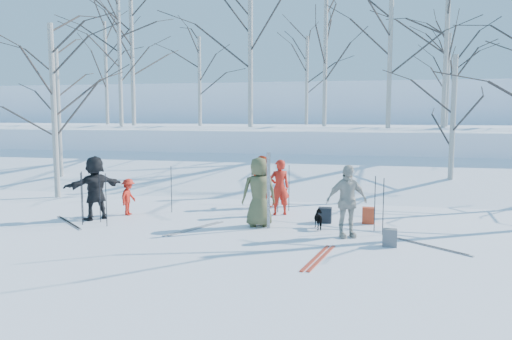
% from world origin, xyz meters
% --- Properties ---
extents(ground, '(120.00, 120.00, 0.00)m').
position_xyz_m(ground, '(0.00, 0.00, 0.00)').
color(ground, white).
rests_on(ground, ground).
extents(snow_ramp, '(70.00, 9.49, 4.12)m').
position_xyz_m(snow_ramp, '(0.00, 7.00, 0.15)').
color(snow_ramp, white).
rests_on(snow_ramp, ground).
extents(snow_plateau, '(70.00, 18.00, 2.20)m').
position_xyz_m(snow_plateau, '(0.00, 17.00, 1.00)').
color(snow_plateau, white).
rests_on(snow_plateau, ground).
extents(far_hill, '(90.00, 30.00, 6.00)m').
position_xyz_m(far_hill, '(0.00, 38.00, 2.00)').
color(far_hill, white).
rests_on(far_hill, ground).
extents(skier_olive_center, '(1.00, 0.82, 1.75)m').
position_xyz_m(skier_olive_center, '(0.32, 0.45, 0.87)').
color(skier_olive_center, '#4D4F2F').
rests_on(skier_olive_center, ground).
extents(skier_red_north, '(0.67, 0.57, 1.55)m').
position_xyz_m(skier_red_north, '(0.56, 1.97, 0.78)').
color(skier_red_north, red).
rests_on(skier_red_north, ground).
extents(skier_redor_behind, '(0.94, 0.85, 1.56)m').
position_xyz_m(skier_redor_behind, '(-0.17, 3.00, 0.78)').
color(skier_redor_behind, red).
rests_on(skier_redor_behind, ground).
extents(skier_red_seated, '(0.38, 0.66, 1.02)m').
position_xyz_m(skier_red_seated, '(-3.53, 0.98, 0.51)').
color(skier_red_seated, red).
rests_on(skier_red_seated, ground).
extents(skier_cream_east, '(1.06, 0.80, 1.67)m').
position_xyz_m(skier_cream_east, '(2.52, -0.17, 0.84)').
color(skier_cream_east, beige).
rests_on(skier_cream_east, ground).
extents(skier_grey_west, '(1.35, 1.58, 1.71)m').
position_xyz_m(skier_grey_west, '(-4.12, 0.25, 0.86)').
color(skier_grey_west, black).
rests_on(skier_grey_west, ground).
extents(dog, '(0.46, 0.62, 0.47)m').
position_xyz_m(dog, '(1.85, 0.52, 0.24)').
color(dog, black).
rests_on(dog, ground).
extents(upright_ski_left, '(0.11, 0.17, 1.90)m').
position_xyz_m(upright_ski_left, '(0.62, 0.22, 0.95)').
color(upright_ski_left, silver).
rests_on(upright_ski_left, ground).
extents(upright_ski_right, '(0.09, 0.23, 1.89)m').
position_xyz_m(upright_ski_right, '(0.62, 0.19, 0.95)').
color(upright_ski_right, silver).
rests_on(upright_ski_right, ground).
extents(ski_pair_a, '(0.82, 1.97, 0.02)m').
position_xyz_m(ski_pair_a, '(2.09, -2.00, 0.01)').
color(ski_pair_a, '#A82B18').
rests_on(ski_pair_a, ground).
extents(ski_pair_b, '(2.06, 2.10, 0.02)m').
position_xyz_m(ski_pair_b, '(4.30, -0.59, 0.01)').
color(ski_pair_b, silver).
rests_on(ski_pair_b, ground).
extents(ski_pair_c, '(2.08, 2.10, 0.02)m').
position_xyz_m(ski_pair_c, '(-4.56, -0.32, 0.01)').
color(ski_pair_c, silver).
rests_on(ski_pair_c, ground).
extents(ski_pair_d, '(1.64, 2.05, 0.02)m').
position_xyz_m(ski_pair_d, '(-1.15, -0.21, 0.01)').
color(ski_pair_d, silver).
rests_on(ski_pair_d, ground).
extents(ski_pole_a, '(0.02, 0.02, 1.34)m').
position_xyz_m(ski_pole_a, '(3.15, 0.58, 0.67)').
color(ski_pole_a, black).
rests_on(ski_pole_a, ground).
extents(ski_pole_b, '(0.02, 0.02, 1.34)m').
position_xyz_m(ski_pole_b, '(-3.81, -0.05, 0.67)').
color(ski_pole_b, black).
rests_on(ski_pole_b, ground).
extents(ski_pole_c, '(0.02, 0.02, 1.34)m').
position_xyz_m(ski_pole_c, '(-4.10, -0.42, 0.67)').
color(ski_pole_c, black).
rests_on(ski_pole_c, ground).
extents(ski_pole_d, '(0.02, 0.02, 1.34)m').
position_xyz_m(ski_pole_d, '(0.45, 2.31, 0.67)').
color(ski_pole_d, black).
rests_on(ski_pole_d, ground).
extents(ski_pole_e, '(0.02, 0.02, 1.34)m').
position_xyz_m(ski_pole_e, '(-2.51, 1.60, 0.67)').
color(ski_pole_e, black).
rests_on(ski_pole_e, ground).
extents(ski_pole_f, '(0.02, 0.02, 1.34)m').
position_xyz_m(ski_pole_f, '(3.34, 0.23, 0.67)').
color(ski_pole_f, black).
rests_on(ski_pole_f, ground).
extents(ski_pole_g, '(0.02, 0.02, 1.34)m').
position_xyz_m(ski_pole_g, '(-3.41, -0.42, 0.67)').
color(ski_pole_g, black).
rests_on(ski_pole_g, ground).
extents(ski_pole_h, '(0.02, 0.02, 1.34)m').
position_xyz_m(ski_pole_h, '(0.73, 2.60, 0.67)').
color(ski_pole_h, black).
rests_on(ski_pole_h, ground).
extents(ski_pole_i, '(0.02, 0.02, 1.34)m').
position_xyz_m(ski_pole_i, '(-4.21, -0.21, 0.67)').
color(ski_pole_i, black).
rests_on(ski_pole_i, ground).
extents(backpack_red, '(0.32, 0.22, 0.42)m').
position_xyz_m(backpack_red, '(3.00, 1.40, 0.21)').
color(backpack_red, '#B7361C').
rests_on(backpack_red, ground).
extents(backpack_grey, '(0.30, 0.20, 0.38)m').
position_xyz_m(backpack_grey, '(3.47, -0.79, 0.19)').
color(backpack_grey, '#56595E').
rests_on(backpack_grey, ground).
extents(backpack_dark, '(0.34, 0.24, 0.40)m').
position_xyz_m(backpack_dark, '(1.90, 1.23, 0.20)').
color(backpack_dark, black).
rests_on(backpack_dark, ground).
extents(birch_plateau_a, '(4.96, 4.96, 6.23)m').
position_xyz_m(birch_plateau_a, '(0.76, 12.66, 5.31)').
color(birch_plateau_a, silver).
rests_on(birch_plateau_a, snow_plateau).
extents(birch_plateau_b, '(3.68, 3.68, 4.40)m').
position_xyz_m(birch_plateau_b, '(-5.42, 12.27, 4.40)').
color(birch_plateau_b, silver).
rests_on(birch_plateau_b, snow_plateau).
extents(birch_plateau_c, '(3.63, 3.63, 4.32)m').
position_xyz_m(birch_plateau_c, '(6.40, 13.50, 4.36)').
color(birch_plateau_c, silver).
rests_on(birch_plateau_c, snow_plateau).
extents(birch_plateau_d, '(5.04, 5.04, 6.34)m').
position_xyz_m(birch_plateau_d, '(3.66, 10.11, 5.37)').
color(birch_plateau_d, silver).
rests_on(birch_plateau_d, snow_plateau).
extents(birch_plateau_f, '(3.95, 3.95, 4.78)m').
position_xyz_m(birch_plateau_f, '(-0.54, 15.90, 4.59)').
color(birch_plateau_f, silver).
rests_on(birch_plateau_f, snow_plateau).
extents(birch_plateau_g, '(5.24, 5.24, 6.63)m').
position_xyz_m(birch_plateau_g, '(6.01, 11.42, 5.52)').
color(birch_plateau_g, silver).
rests_on(birch_plateau_g, snow_plateau).
extents(birch_plateau_i, '(5.72, 5.72, 7.31)m').
position_xyz_m(birch_plateau_i, '(-9.06, 12.32, 5.85)').
color(birch_plateau_i, silver).
rests_on(birch_plateau_i, snow_plateau).
extents(birch_plateau_j, '(4.58, 4.58, 5.68)m').
position_xyz_m(birch_plateau_j, '(-11.61, 14.13, 5.04)').
color(birch_plateau_j, silver).
rests_on(birch_plateau_j, snow_plateau).
extents(birch_plateau_k, '(5.89, 5.89, 7.56)m').
position_xyz_m(birch_plateau_k, '(-2.43, 10.72, 5.98)').
color(birch_plateau_k, silver).
rests_on(birch_plateau_k, snow_plateau).
extents(birch_plateau_l, '(4.86, 4.86, 6.08)m').
position_xyz_m(birch_plateau_l, '(-9.15, 11.17, 5.24)').
color(birch_plateau_l, silver).
rests_on(birch_plateau_l, snow_plateau).
extents(birch_edge_a, '(4.63, 4.63, 5.75)m').
position_xyz_m(birch_edge_a, '(-7.30, 3.15, 2.88)').
color(birch_edge_a, silver).
rests_on(birch_edge_a, ground).
extents(birch_edge_d, '(4.31, 4.31, 5.30)m').
position_xyz_m(birch_edge_d, '(-8.71, 5.43, 2.65)').
color(birch_edge_d, silver).
rests_on(birch_edge_d, ground).
extents(birch_edge_e, '(3.92, 3.92, 4.75)m').
position_xyz_m(birch_edge_e, '(5.64, 6.17, 2.37)').
color(birch_edge_e, silver).
rests_on(birch_edge_e, ground).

